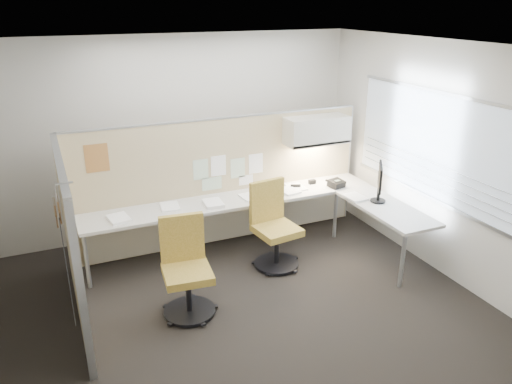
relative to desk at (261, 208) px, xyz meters
name	(u,v)px	position (x,y,z in m)	size (l,w,h in m)	color
floor	(226,306)	(-0.93, -1.13, -0.61)	(5.50, 4.50, 0.01)	black
ceiling	(219,47)	(-0.93, -1.13, 2.20)	(5.50, 4.50, 0.01)	white
wall_back	(168,137)	(-0.93, 1.12, 0.80)	(5.50, 0.02, 2.80)	beige
wall_front	(345,305)	(-0.93, -3.38, 0.80)	(5.50, 0.02, 2.80)	beige
wall_right	(434,158)	(1.82, -1.13, 0.80)	(0.02, 4.50, 2.80)	beige
window_pane	(434,146)	(1.79, -1.13, 0.95)	(0.01, 2.80, 1.30)	#A5B2BF
partition_back	(221,182)	(-0.38, 0.47, 0.27)	(4.10, 0.06, 1.75)	#C5B188
partition_left	(71,242)	(-2.43, -0.63, 0.27)	(0.06, 2.20, 1.75)	#C5B188
desk	(261,208)	(0.00, 0.00, 0.00)	(4.00, 2.07, 0.73)	beige
overhead_bin	(317,130)	(0.97, 0.26, 0.91)	(0.90, 0.36, 0.38)	beige
task_light_strip	(316,145)	(0.97, 0.26, 0.70)	(0.60, 0.06, 0.02)	#FFEABF
pinned_papers	(228,171)	(-0.30, 0.44, 0.43)	(1.01, 0.00, 0.47)	#8CBF8C
poster	(97,158)	(-1.98, 0.44, 0.82)	(0.28, 0.00, 0.35)	orange
chair_left	(186,270)	(-1.34, -1.02, -0.10)	(0.56, 0.58, 1.07)	black
chair_right	(273,228)	(-0.03, -0.46, -0.10)	(0.57, 0.59, 1.08)	black
monitor	(380,181)	(1.37, -0.70, 0.42)	(0.30, 0.41, 0.50)	black
phone	(336,184)	(1.16, -0.02, 0.18)	(0.25, 0.23, 0.12)	black
stapler	(296,186)	(0.62, 0.19, 0.15)	(0.14, 0.04, 0.05)	black
tape_dispenser	(312,182)	(0.92, 0.24, 0.16)	(0.10, 0.06, 0.06)	black
coat_hook	(60,224)	(-2.51, -1.38, 0.81)	(0.18, 0.45, 1.36)	silver
paper_stack_0	(119,218)	(-1.85, 0.08, 0.14)	(0.23, 0.30, 0.03)	white
paper_stack_1	(170,207)	(-1.18, 0.21, 0.14)	(0.23, 0.30, 0.02)	white
paper_stack_2	(213,204)	(-0.65, 0.05, 0.15)	(0.23, 0.30, 0.05)	white
paper_stack_3	(250,197)	(-0.11, 0.12, 0.14)	(0.23, 0.30, 0.01)	white
paper_stack_4	(289,191)	(0.47, 0.10, 0.14)	(0.23, 0.30, 0.02)	white
paper_stack_5	(355,197)	(1.17, -0.47, 0.14)	(0.23, 0.30, 0.02)	white
paper_stack_6	(296,187)	(0.63, 0.19, 0.14)	(0.23, 0.30, 0.02)	white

